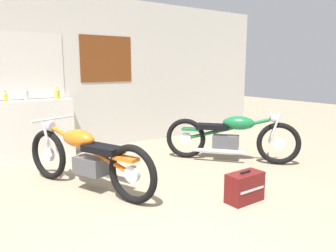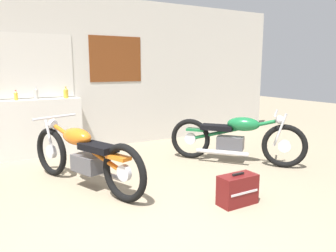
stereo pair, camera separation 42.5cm
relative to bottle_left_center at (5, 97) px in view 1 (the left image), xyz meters
The scene contains 9 objects.
ground_plane 3.72m from the bottle_left_center, 80.01° to the right, with size 24.00×24.00×0.00m, color gray.
wall_back 0.72m from the bottle_left_center, 18.71° to the left, with size 10.00×0.07×2.80m.
sill_counter 0.60m from the bottle_left_center, ahead, with size 1.68×0.28×0.99m.
bottle_left_center is the anchor object (origin of this frame).
bottle_center 0.31m from the bottle_left_center, ahead, with size 0.06×0.06×0.21m.
bottle_right_center 0.79m from the bottle_left_center, ahead, with size 0.08×0.08×0.20m.
motorcycle_orange 2.00m from the bottle_left_center, 72.41° to the right, with size 0.95×2.06×0.87m.
motorcycle_green 3.60m from the bottle_left_center, 32.87° to the right, with size 1.45×1.73×0.86m.
hard_case_darkred 3.83m from the bottle_left_center, 59.13° to the right, with size 0.45×0.23×0.36m.
Camera 1 is at (-1.47, -2.09, 1.52)m, focal length 35.00 mm.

